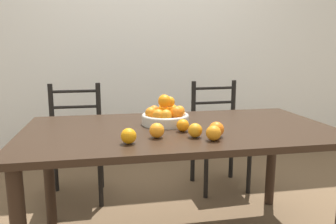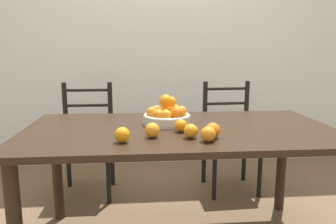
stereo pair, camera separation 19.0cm
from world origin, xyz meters
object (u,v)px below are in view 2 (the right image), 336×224
(orange_loose_4, at_px, (191,131))
(orange_loose_5, at_px, (152,130))
(fruit_bowl, at_px, (167,115))
(chair_left, at_px, (87,140))
(orange_loose_1, at_px, (208,134))
(chair_right, at_px, (230,137))
(orange_loose_3, at_px, (213,131))
(orange_loose_2, at_px, (122,135))
(orange_loose_0, at_px, (181,126))

(orange_loose_4, distance_m, orange_loose_5, 0.20)
(fruit_bowl, relative_size, chair_left, 0.31)
(orange_loose_1, distance_m, chair_right, 1.24)
(orange_loose_3, distance_m, orange_loose_4, 0.11)
(orange_loose_1, height_order, orange_loose_5, orange_loose_5)
(orange_loose_2, bearing_deg, fruit_bowl, 56.49)
(orange_loose_3, bearing_deg, orange_loose_5, 172.65)
(orange_loose_5, bearing_deg, chair_right, 55.31)
(chair_right, bearing_deg, orange_loose_1, -113.57)
(orange_loose_3, bearing_deg, orange_loose_1, -120.29)
(chair_right, bearing_deg, orange_loose_5, -127.12)
(fruit_bowl, height_order, orange_loose_3, fruit_bowl)
(orange_loose_3, bearing_deg, chair_left, 127.59)
(orange_loose_3, xyz_separation_m, chair_right, (0.40, 1.06, -0.33))
(orange_loose_2, xyz_separation_m, orange_loose_3, (0.46, 0.04, 0.00))
(orange_loose_5, distance_m, chair_left, 1.18)
(orange_loose_1, distance_m, orange_loose_4, 0.11)
(orange_loose_0, height_order, chair_right, chair_right)
(orange_loose_2, bearing_deg, orange_loose_0, 30.23)
(orange_loose_2, xyz_separation_m, chair_left, (-0.35, 1.10, -0.33))
(orange_loose_3, height_order, orange_loose_5, orange_loose_3)
(orange_loose_0, relative_size, orange_loose_3, 0.88)
(fruit_bowl, height_order, orange_loose_5, fruit_bowl)
(orange_loose_5, height_order, chair_left, chair_left)
(chair_left, bearing_deg, fruit_bowl, -49.82)
(orange_loose_1, bearing_deg, orange_loose_2, 176.85)
(orange_loose_0, distance_m, chair_right, 1.11)
(orange_loose_5, bearing_deg, orange_loose_4, -8.42)
(fruit_bowl, relative_size, orange_loose_0, 4.08)
(fruit_bowl, relative_size, chair_right, 0.31)
(orange_loose_2, xyz_separation_m, chair_right, (0.85, 1.10, -0.33))
(orange_loose_4, relative_size, orange_loose_5, 0.96)
(fruit_bowl, xyz_separation_m, orange_loose_0, (0.06, -0.20, -0.02))
(orange_loose_0, distance_m, orange_loose_4, 0.14)
(orange_loose_0, height_order, orange_loose_2, orange_loose_2)
(orange_loose_3, relative_size, chair_left, 0.09)
(orange_loose_5, xyz_separation_m, chair_right, (0.70, 1.02, -0.33))
(orange_loose_1, relative_size, orange_loose_4, 1.03)
(orange_loose_1, distance_m, orange_loose_2, 0.42)
(orange_loose_3, xyz_separation_m, orange_loose_4, (-0.11, 0.01, -0.00))
(orange_loose_1, xyz_separation_m, orange_loose_4, (-0.07, 0.07, -0.00))
(orange_loose_0, bearing_deg, orange_loose_5, -147.80)
(orange_loose_2, height_order, orange_loose_3, orange_loose_3)
(chair_left, bearing_deg, orange_loose_0, -53.86)
(orange_loose_3, distance_m, orange_loose_5, 0.31)
(orange_loose_4, bearing_deg, orange_loose_5, 171.58)
(orange_loose_5, distance_m, chair_right, 1.28)
(orange_loose_4, distance_m, chair_right, 1.21)
(orange_loose_0, bearing_deg, chair_right, 59.36)
(orange_loose_0, xyz_separation_m, orange_loose_1, (0.11, -0.21, 0.00))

